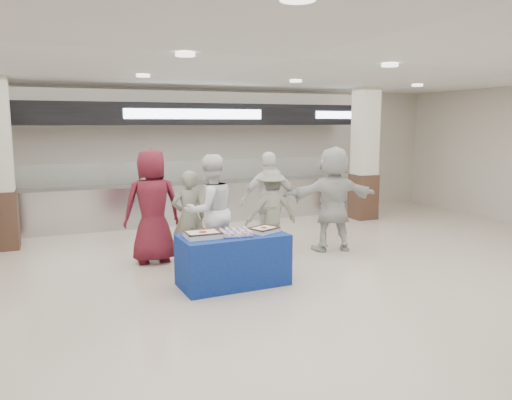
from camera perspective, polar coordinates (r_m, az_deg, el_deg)
name	(u,v)px	position (r m, az deg, el deg)	size (l,w,h in m)	color
ground	(293,290)	(7.21, 4.30, -10.27)	(14.00, 14.00, 0.00)	beige
serving_line	(193,174)	(11.94, -7.23, 3.01)	(8.70, 0.85, 2.80)	silver
column_right	(364,157)	(12.50, 12.29, 4.84)	(0.55, 0.55, 3.20)	#3C251B
display_table	(233,260)	(7.33, -2.63, -6.84)	(1.55, 0.78, 0.75)	navy
sheet_cake_left	(203,234)	(7.09, -6.11, -3.88)	(0.49, 0.38, 0.10)	white
sheet_cake_right	(264,229)	(7.40, 0.91, -3.36)	(0.49, 0.45, 0.09)	white
cupcake_tray	(236,233)	(7.20, -2.33, -3.75)	(0.49, 0.39, 0.07)	silver
civilian_maroon	(152,206)	(8.55, -11.76, -0.69)	(0.95, 0.62, 1.94)	maroon
soldier_a	(189,217)	(8.41, -7.68, -1.98)	(0.57, 0.38, 1.58)	gray
chef_tall	(210,211)	(8.19, -5.26, -1.27)	(0.90, 0.70, 1.85)	white
chef_short	(270,202)	(9.16, 1.60, -0.20)	(1.08, 0.45, 1.83)	white
soldier_b	(271,210)	(9.16, 1.71, -1.16)	(0.99, 0.57, 1.53)	gray
civilian_white	(333,199)	(9.29, 8.77, 0.14)	(1.80, 0.57, 1.94)	silver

